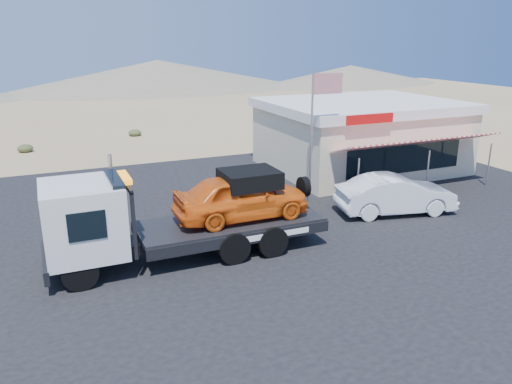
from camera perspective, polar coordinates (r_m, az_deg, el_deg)
ground at (r=17.61m, az=-0.16°, el=-7.50°), size 120.00×120.00×0.00m
asphalt_lot at (r=20.88m, az=1.62°, el=-3.37°), size 32.00×24.00×0.02m
tow_truck at (r=17.23m, az=-8.47°, el=-2.16°), size 9.45×2.80×3.16m
white_sedan at (r=22.41m, az=15.68°, el=-0.28°), size 5.35×2.83×1.68m
jerky_store at (r=29.52m, az=11.80°, el=6.44°), size 10.40×9.97×3.90m
flagpole at (r=22.52m, az=6.90°, el=7.95°), size 1.55×0.10×6.00m
distant_hills at (r=70.11m, az=-26.78°, el=11.06°), size 126.00×48.00×4.20m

